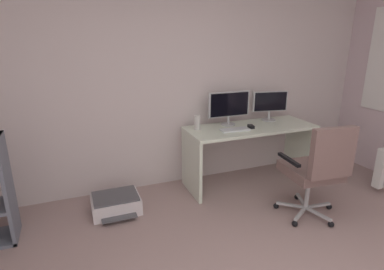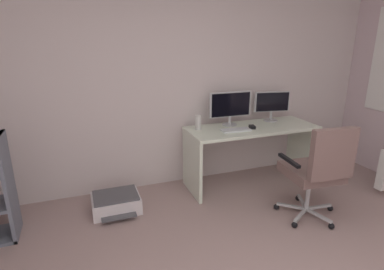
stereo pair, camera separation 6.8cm
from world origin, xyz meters
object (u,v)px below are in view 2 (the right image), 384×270
Objects in this scene: computer_mouse at (252,127)px; office_chair at (318,168)px; monitor_main at (230,106)px; monitor_secondary at (272,103)px; printer at (116,203)px; desk at (251,141)px; desktop_speaker at (198,122)px; keyboard at (236,130)px.

office_chair reaches higher than computer_mouse.
monitor_main is 0.37m from computer_mouse.
office_chair is at bearing -71.05° from monitor_main.
printer is (-2.05, -0.27, -0.88)m from monitor_secondary.
desk is 9.36× the size of desktop_speaker.
printer is at bearing -167.90° from desktop_speaker.
office_chair is at bearing -64.42° from computer_mouse.
desk is at bearing 72.25° from computer_mouse.
computer_mouse is at bearing -50.68° from monitor_main.
office_chair is 2.06× the size of printer.
desk is at bearing 99.71° from office_chair.
keyboard is 0.33× the size of office_chair.
keyboard is 0.45m from desktop_speaker.
desktop_speaker is (-0.66, 0.11, 0.27)m from desk.
computer_mouse is at bearing -120.66° from desk.
desk is 0.22m from computer_mouse.
monitor_main is 1.17× the size of monitor_secondary.
desk is at bearing -36.06° from monitor_main.
computer_mouse reaches higher than keyboard.
monitor_secondary is at bearing 42.07° from computer_mouse.
monitor_secondary is at bearing 2.66° from desktop_speaker.
computer_mouse is (0.19, -0.23, -0.23)m from monitor_main.
keyboard is at bearing -27.28° from desktop_speaker.
keyboard is at bearing -99.77° from monitor_main.
office_chair reaches higher than keyboard.
desk reaches higher than printer.
printer is at bearing -172.58° from monitor_secondary.
office_chair is (0.39, -1.13, -0.42)m from monitor_main.
monitor_secondary is 0.72m from keyboard.
monitor_secondary is (0.59, 0.00, -0.01)m from monitor_main.
computer_mouse is 0.95m from office_chair.
monitor_secondary reaches higher than keyboard.
desktop_speaker is 0.34× the size of printer.
printer is (-1.64, -0.04, -0.67)m from computer_mouse.
monitor_main is at bearing 143.94° from desk.
monitor_secondary reaches higher than desktop_speaker.
desk is 0.72m from desktop_speaker.
desk is 0.34m from keyboard.
printer is (-1.85, 0.87, -0.48)m from office_chair.
desk is at bearing -9.90° from desktop_speaker.
desktop_speaker is at bearing -177.34° from monitor_secondary.
desktop_speaker is (-0.62, 0.18, 0.07)m from computer_mouse.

